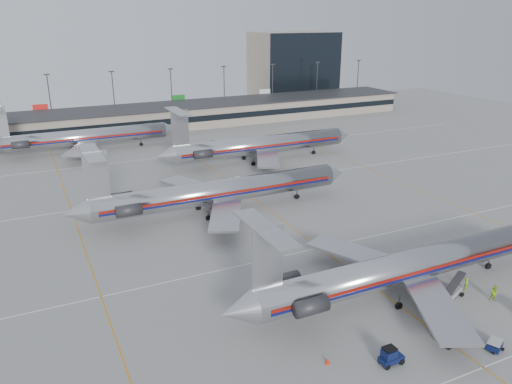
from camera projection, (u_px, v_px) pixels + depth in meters
ground at (364, 280)px, 61.59m from camera, size 260.00×260.00×0.00m
apron_markings at (320, 248)px, 70.09m from camera, size 160.00×0.15×0.02m
terminal at (156, 117)px, 143.86m from camera, size 162.00×17.00×6.25m
light_mast_row at (143, 92)px, 153.97m from camera, size 163.60×0.40×15.28m
distant_building at (293, 66)px, 191.45m from camera, size 30.00×20.00×25.00m
jet_foreground at (401, 268)px, 57.23m from camera, size 46.04×27.11×12.05m
jet_second_row at (215, 192)px, 81.36m from camera, size 48.63×28.63×12.73m
jet_third_row at (257, 145)px, 110.37m from camera, size 47.38×29.15×12.96m
jet_back_row at (81, 137)px, 118.11m from camera, size 45.27×27.84×12.38m
tug_left at (390, 357)px, 46.43m from camera, size 2.35×1.24×1.88m
tug_center at (451, 336)px, 49.25m from camera, size 2.56×1.45×2.00m
cart_inner at (457, 334)px, 50.31m from camera, size 2.00×1.55×1.02m
cart_outer at (495, 345)px, 48.58m from camera, size 2.05×1.78×0.97m
belt_loader at (450, 292)px, 57.70m from camera, size 4.68×2.68×2.40m
ramp_worker_near at (466, 284)px, 59.09m from camera, size 0.71×0.63×1.63m
ramp_worker_far at (495, 293)px, 56.77m from camera, size 1.18×1.10×1.95m
cone_left at (328, 361)px, 46.68m from camera, size 0.53×0.53×0.64m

